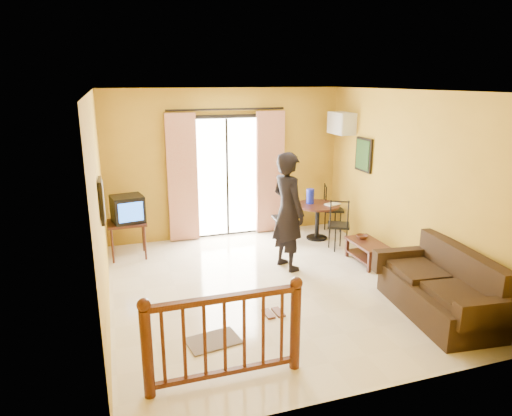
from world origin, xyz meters
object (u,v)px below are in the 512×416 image
object	(u,v)px
television	(128,209)
coffee_table	(368,249)
dining_table	(318,212)
sofa	(442,290)
standing_person	(288,211)

from	to	relation	value
television	coffee_table	xyz separation A→B (m)	(3.72, -1.48, -0.62)
dining_table	sofa	world-z (taller)	sofa
sofa	standing_person	bearing A→B (deg)	129.34
dining_table	standing_person	distance (m)	1.60
television	standing_person	xyz separation A→B (m)	(2.38, -1.25, 0.09)
dining_table	sofa	xyz separation A→B (m)	(0.29, -3.15, -0.21)
dining_table	standing_person	xyz separation A→B (m)	(-1.06, -1.12, 0.41)
television	coffee_table	distance (m)	4.05
dining_table	sofa	distance (m)	3.17
dining_table	sofa	size ratio (longest dim) A/B	0.43
coffee_table	standing_person	distance (m)	1.53
dining_table	standing_person	size ratio (longest dim) A/B	0.43
standing_person	sofa	bearing A→B (deg)	-160.99
sofa	television	bearing A→B (deg)	144.52
television	dining_table	distance (m)	3.46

